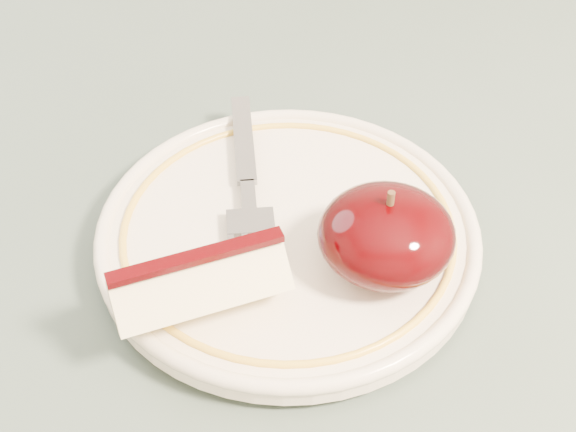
{
  "coord_description": "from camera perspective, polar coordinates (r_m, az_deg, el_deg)",
  "views": [
    {
      "loc": [
        0.09,
        -0.23,
        1.09
      ],
      "look_at": [
        0.09,
        0.09,
        0.78
      ],
      "focal_mm": 50.0,
      "sensor_mm": 36.0,
      "label": 1
    }
  ],
  "objects": [
    {
      "name": "plate",
      "position": [
        0.46,
        -0.0,
        -1.25
      ],
      "size": [
        0.22,
        0.22,
        0.02
      ],
      "color": "beige",
      "rests_on": "table"
    },
    {
      "name": "apple_half",
      "position": [
        0.42,
        7.01,
        -1.34
      ],
      "size": [
        0.07,
        0.07,
        0.05
      ],
      "color": "black",
      "rests_on": "plate"
    },
    {
      "name": "apple_wedge",
      "position": [
        0.4,
        -6.3,
        -4.85
      ],
      "size": [
        0.1,
        0.07,
        0.04
      ],
      "rotation": [
        0.0,
        0.0,
        0.38
      ],
      "color": "#F8E9B7",
      "rests_on": "plate"
    },
    {
      "name": "fork",
      "position": [
        0.48,
        -2.91,
        2.29
      ],
      "size": [
        0.04,
        0.16,
        0.0
      ],
      "rotation": [
        0.0,
        0.0,
        1.68
      ],
      "color": "gray",
      "rests_on": "plate"
    }
  ]
}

